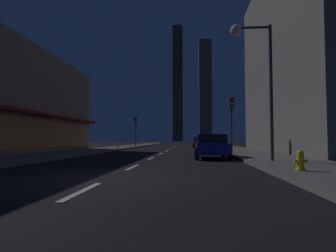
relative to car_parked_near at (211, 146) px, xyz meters
name	(u,v)px	position (x,y,z in m)	size (l,w,h in m)	color
ground_plane	(175,148)	(-3.60, 23.24, -0.79)	(78.00, 136.00, 0.10)	black
sidewalk_right	(223,147)	(3.40, 23.24, -0.67)	(4.00, 76.00, 0.15)	#605E59
sidewalk_left	(127,147)	(-10.60, 23.24, -0.67)	(4.00, 76.00, 0.15)	#605E59
lane_marking_center	(164,152)	(-3.60, 7.44, -0.73)	(0.16, 38.60, 0.01)	silver
building_apartment_right	(335,56)	(10.90, 7.24, 7.46)	(11.00, 20.00, 16.41)	slate
skyscraper_distant_tall	(178,83)	(-8.35, 129.05, 30.32)	(5.20, 5.30, 62.11)	#353227
skyscraper_distant_mid	(205,91)	(5.08, 106.24, 21.90)	(5.48, 7.12, 45.29)	brown
car_parked_near	(211,146)	(0.00, 0.00, 0.00)	(1.98, 4.24, 1.45)	navy
car_parked_far	(200,142)	(0.00, 21.29, 0.00)	(1.98, 4.24, 1.45)	#B21919
fire_hydrant_yellow_near	(300,161)	(2.30, -7.52, -0.29)	(0.42, 0.30, 0.65)	yellow
fire_hydrant_far_left	(118,145)	(-9.50, 13.93, -0.29)	(0.42, 0.30, 0.65)	#B2B2B2
traffic_light_near_right	(232,113)	(1.90, 4.51, 2.45)	(0.32, 0.48, 4.20)	#2D2D2D
traffic_light_far_left	(135,125)	(-9.10, 21.72, 2.45)	(0.32, 0.48, 4.20)	#2D2D2D
street_lamp_right	(253,58)	(1.78, -3.39, 4.33)	(1.96, 0.56, 6.58)	#38383D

